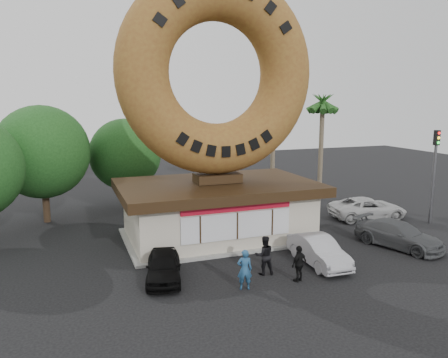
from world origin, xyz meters
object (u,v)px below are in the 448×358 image
car_black (163,266)px  car_grey (399,235)px  person_center (264,255)px  car_white (368,208)px  street_lamp (152,146)px  traffic_signal (435,165)px  person_left (245,269)px  car_silver (318,251)px  person_right (299,264)px  donut_shop (218,208)px  giant_donut (217,73)px

car_black → car_grey: car_grey is taller
person_center → car_white: bearing=-138.9°
street_lamp → traffic_signal: street_lamp is taller
traffic_signal → person_left: 16.37m
traffic_signal → person_left: traffic_signal is taller
person_left → car_grey: (10.01, 2.08, -0.18)m
person_left → car_black: size_ratio=0.47×
car_silver → car_grey: 5.52m
person_center → person_right: person_center is taller
donut_shop → person_center: bearing=-88.0°
car_grey → giant_donut: bearing=130.7°
donut_shop → person_left: (-1.27, -7.10, -0.89)m
donut_shop → street_lamp: (-1.86, 10.02, 2.72)m
street_lamp → car_black: size_ratio=2.13×
car_black → car_white: size_ratio=0.73×
traffic_signal → car_grey: 6.84m
person_left → car_silver: bearing=-146.4°
car_grey → street_lamp: bearing=105.8°
person_left → car_white: size_ratio=0.34×
car_black → person_center: bearing=1.2°
car_silver → car_white: 9.77m
donut_shop → traffic_signal: size_ratio=1.84×
person_right → car_white: (9.62, 7.56, -0.10)m
donut_shop → car_white: bearing=2.0°
traffic_signal → person_center: bearing=-164.1°
donut_shop → car_silver: donut_shop is taller
giant_donut → car_black: giant_donut is taller
person_center → car_silver: size_ratio=0.44×
street_lamp → traffic_signal: bearing=-37.1°
car_white → street_lamp: bearing=61.3°
person_right → car_black: 6.04m
person_right → car_black: (-5.61, 2.22, -0.18)m
traffic_signal → person_right: (-12.69, -5.18, -3.04)m
traffic_signal → car_white: bearing=142.2°
donut_shop → giant_donut: 7.62m
person_left → car_black: bearing=-19.2°
car_black → car_white: bearing=32.5°
car_silver → street_lamp: bearing=109.7°
donut_shop → car_white: (10.93, 0.39, -1.05)m
car_grey → car_white: car_white is taller
traffic_signal → person_left: bearing=-161.5°
person_right → person_center: bearing=-72.5°
street_lamp → traffic_signal: 19.90m
car_grey → car_black: bearing=160.3°
car_white → traffic_signal: bearing=-119.4°
traffic_signal → car_white: traffic_signal is taller
traffic_signal → car_grey: bearing=-150.1°
car_white → car_black: bearing=117.7°
donut_shop → person_center: 5.98m
donut_shop → car_silver: (3.26, -5.67, -1.08)m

